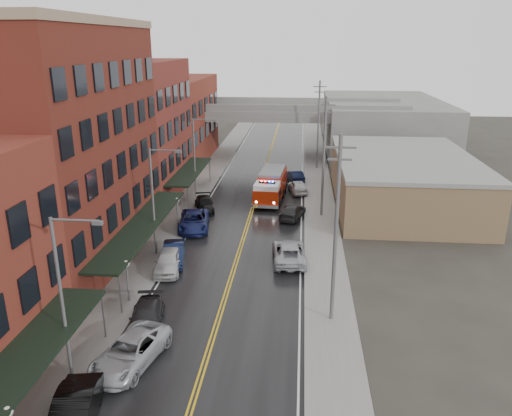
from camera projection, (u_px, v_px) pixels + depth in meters
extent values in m
cube|color=black|center=(245.00, 231.00, 46.68)|extent=(11.00, 160.00, 0.02)
cube|color=slate|center=(169.00, 228.00, 47.30)|extent=(3.00, 160.00, 0.15)
cube|color=slate|center=(324.00, 233.00, 46.03)|extent=(3.00, 160.00, 0.15)
cube|color=gray|center=(186.00, 229.00, 47.15)|extent=(0.30, 160.00, 0.15)
cube|color=gray|center=(306.00, 233.00, 46.17)|extent=(0.30, 160.00, 0.15)
cube|color=maroon|center=(63.00, 150.00, 38.37)|extent=(9.00, 20.00, 18.00)
cube|color=maroon|center=(137.00, 131.00, 55.37)|extent=(9.00, 15.00, 15.00)
cube|color=maroon|center=(176.00, 120.00, 72.37)|extent=(9.00, 20.00, 12.00)
cube|color=brown|center=(402.00, 182.00, 53.94)|extent=(14.00, 22.00, 5.00)
cube|color=slate|center=(382.00, 124.00, 81.61)|extent=(18.00, 30.00, 8.00)
cube|color=black|center=(9.00, 376.00, 21.84)|extent=(2.60, 16.00, 0.18)
cylinder|color=slate|center=(104.00, 317.00, 29.39)|extent=(0.10, 0.10, 3.00)
cube|color=black|center=(142.00, 225.00, 39.78)|extent=(2.60, 18.00, 0.18)
cylinder|color=slate|center=(120.00, 294.00, 32.03)|extent=(0.10, 0.10, 3.00)
cylinder|color=slate|center=(182.00, 209.00, 48.27)|extent=(0.10, 0.10, 3.00)
cube|color=black|center=(190.00, 171.00, 56.30)|extent=(2.60, 13.00, 0.18)
cylinder|color=slate|center=(189.00, 200.00, 50.92)|extent=(0.10, 0.10, 3.00)
cylinder|color=slate|center=(210.00, 171.00, 62.43)|extent=(0.10, 0.10, 3.00)
sphere|color=silver|center=(7.00, 412.00, 19.89)|extent=(0.44, 0.44, 0.44)
cylinder|color=#59595B|center=(128.00, 284.00, 33.58)|extent=(0.14, 0.14, 2.80)
sphere|color=silver|center=(126.00, 264.00, 33.10)|extent=(0.44, 0.44, 0.44)
cylinder|color=#59595B|center=(178.00, 215.00, 46.80)|extent=(0.14, 0.14, 2.80)
sphere|color=silver|center=(177.00, 200.00, 46.32)|extent=(0.44, 0.44, 0.44)
cylinder|color=#59595B|center=(62.00, 302.00, 25.08)|extent=(0.18, 0.18, 9.00)
cylinder|color=#59595B|center=(75.00, 220.00, 23.57)|extent=(2.40, 0.12, 0.12)
cube|color=#59595B|center=(97.00, 223.00, 23.51)|extent=(0.50, 0.22, 0.18)
cylinder|color=#59595B|center=(153.00, 204.00, 40.18)|extent=(0.18, 0.18, 9.00)
cylinder|color=#59595B|center=(164.00, 150.00, 38.68)|extent=(2.40, 0.12, 0.12)
cube|color=#59595B|center=(178.00, 152.00, 38.61)|extent=(0.50, 0.22, 0.18)
cylinder|color=#59595B|center=(194.00, 159.00, 55.29)|extent=(0.18, 0.18, 9.00)
cylinder|color=#59595B|center=(204.00, 120.00, 53.78)|extent=(2.40, 0.12, 0.12)
cube|color=#59595B|center=(214.00, 121.00, 53.72)|extent=(0.50, 0.22, 0.18)
cylinder|color=#59595B|center=(336.00, 233.00, 29.99)|extent=(0.24, 0.24, 12.00)
cube|color=#59595B|center=(340.00, 147.00, 28.33)|extent=(1.80, 0.12, 0.12)
cube|color=#59595B|center=(340.00, 160.00, 28.56)|extent=(1.40, 0.12, 0.12)
cylinder|color=#59595B|center=(324.00, 159.00, 48.87)|extent=(0.24, 0.24, 12.00)
cube|color=#59595B|center=(326.00, 105.00, 47.22)|extent=(1.80, 0.12, 0.12)
cube|color=#59595B|center=(326.00, 112.00, 47.44)|extent=(1.40, 0.12, 0.12)
cylinder|color=#59595B|center=(318.00, 126.00, 67.75)|extent=(0.24, 0.24, 12.00)
cube|color=#59595B|center=(320.00, 87.00, 66.10)|extent=(1.80, 0.12, 0.12)
cube|color=#59595B|center=(320.00, 92.00, 66.32)|extent=(1.40, 0.12, 0.12)
cube|color=slate|center=(269.00, 113.00, 74.75)|extent=(40.00, 10.00, 1.50)
cube|color=slate|center=(198.00, 136.00, 76.90)|extent=(1.60, 8.00, 6.00)
cube|color=slate|center=(342.00, 139.00, 74.98)|extent=(1.60, 8.00, 6.00)
cube|color=#AD2108|center=(272.00, 182.00, 56.84)|extent=(3.14, 6.15, 2.28)
cube|color=#AD2108|center=(267.00, 195.00, 52.99)|extent=(2.91, 3.01, 1.63)
cube|color=silver|center=(267.00, 186.00, 52.64)|extent=(2.76, 2.79, 0.54)
cube|color=black|center=(267.00, 192.00, 53.08)|extent=(2.85, 1.93, 0.87)
cube|color=slate|center=(273.00, 171.00, 56.43)|extent=(2.84, 5.70, 0.33)
cube|color=black|center=(267.00, 182.00, 52.53)|extent=(1.75, 0.43, 0.15)
sphere|color=#FF0C0C|center=(262.00, 181.00, 52.59)|extent=(0.22, 0.22, 0.22)
sphere|color=#1933FF|center=(273.00, 182.00, 52.41)|extent=(0.22, 0.22, 0.22)
cylinder|color=black|center=(256.00, 202.00, 53.33)|extent=(1.11, 0.46, 1.09)
cylinder|color=black|center=(278.00, 204.00, 52.96)|extent=(1.11, 0.46, 1.09)
cylinder|color=black|center=(261.00, 192.00, 56.88)|extent=(1.11, 0.46, 1.09)
cylinder|color=black|center=(282.00, 193.00, 56.51)|extent=(1.11, 0.46, 1.09)
cylinder|color=black|center=(265.00, 186.00, 59.42)|extent=(1.11, 0.46, 1.09)
cylinder|color=black|center=(285.00, 187.00, 59.05)|extent=(1.11, 0.46, 1.09)
imported|color=black|center=(74.00, 414.00, 22.71)|extent=(2.64, 5.28, 1.66)
imported|color=#A8ACB0|center=(130.00, 351.00, 27.34)|extent=(3.83, 6.08, 1.56)
imported|color=black|center=(146.00, 317.00, 30.87)|extent=(2.69, 5.03, 1.39)
imported|color=silver|center=(169.00, 261.00, 38.55)|extent=(2.38, 4.95, 1.63)
imported|color=#0E1733|center=(174.00, 253.00, 40.08)|extent=(2.42, 4.81, 1.51)
imported|color=#151C50|center=(194.00, 221.00, 47.08)|extent=(3.53, 6.20, 1.63)
imported|color=black|center=(204.00, 204.00, 52.35)|extent=(2.99, 5.02, 1.36)
imported|color=#ABADB3|center=(289.00, 252.00, 40.21)|extent=(3.06, 5.82, 1.56)
imported|color=#232325|center=(292.00, 212.00, 50.06)|extent=(2.96, 5.05, 1.37)
imported|color=silver|center=(298.00, 187.00, 58.33)|extent=(2.63, 4.72, 1.52)
imported|color=black|center=(295.00, 176.00, 63.16)|extent=(2.68, 4.59, 1.43)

